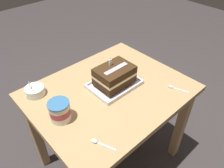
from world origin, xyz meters
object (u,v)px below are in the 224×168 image
object	(u,v)px
serving_spoon_near_tray	(97,142)
foil_tray	(114,85)
serving_spoon_by_bowls	(173,87)
bowl_stack	(35,91)
ice_cream_tub	(60,111)
birthday_cake	(114,75)

from	to	relation	value
serving_spoon_near_tray	foil_tray	bearing A→B (deg)	36.15
serving_spoon_by_bowls	bowl_stack	bearing A→B (deg)	141.27
foil_tray	ice_cream_tub	xyz separation A→B (m)	(-0.41, -0.01, 0.05)
foil_tray	serving_spoon_by_bowls	bearing A→B (deg)	-46.54
bowl_stack	serving_spoon_by_bowls	xyz separation A→B (m)	(0.67, -0.54, -0.02)
ice_cream_tub	serving_spoon_near_tray	bearing A→B (deg)	-79.98
birthday_cake	bowl_stack	distance (m)	0.50
foil_tray	birthday_cake	size ratio (longest dim) A/B	1.37
foil_tray	ice_cream_tub	bearing A→B (deg)	-178.03
birthday_cake	ice_cream_tub	world-z (taller)	birthday_cake
foil_tray	ice_cream_tub	size ratio (longest dim) A/B	2.67
bowl_stack	serving_spoon_by_bowls	size ratio (longest dim) A/B	0.94
bowl_stack	birthday_cake	bearing A→B (deg)	-32.78
birthday_cake	serving_spoon_by_bowls	bearing A→B (deg)	-46.55
birthday_cake	serving_spoon_near_tray	xyz separation A→B (m)	(-0.36, -0.26, -0.08)
birthday_cake	ice_cream_tub	distance (m)	0.41
bowl_stack	foil_tray	bearing A→B (deg)	-32.78
foil_tray	birthday_cake	xyz separation A→B (m)	(0.00, 0.00, 0.07)
foil_tray	birthday_cake	distance (m)	0.07
bowl_stack	ice_cream_tub	xyz separation A→B (m)	(0.01, -0.28, 0.03)
foil_tray	bowl_stack	bearing A→B (deg)	147.22
foil_tray	bowl_stack	xyz separation A→B (m)	(-0.42, 0.27, 0.02)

